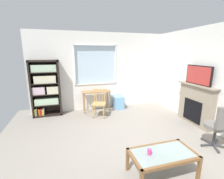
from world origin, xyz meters
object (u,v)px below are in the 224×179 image
(office_chair, at_px, (220,125))
(tv, at_px, (199,75))
(bookshelf, at_px, (46,87))
(desk_under_window, at_px, (96,95))
(plastic_drawer_unit, at_px, (118,102))
(wooden_chair, at_px, (99,103))
(fireplace, at_px, (195,104))
(coffee_table, at_px, (163,156))
(sippy_cup, at_px, (149,152))

(office_chair, bearing_deg, tv, 68.85)
(bookshelf, distance_m, office_chair, 4.89)
(bookshelf, xyz_separation_m, desk_under_window, (1.65, -0.11, -0.35))
(plastic_drawer_unit, distance_m, tv, 2.82)
(bookshelf, bearing_deg, desk_under_window, -3.73)
(bookshelf, xyz_separation_m, office_chair, (3.76, -3.10, -0.40))
(plastic_drawer_unit, xyz_separation_m, tv, (1.71, -1.88, 1.21))
(desk_under_window, relative_size, wooden_chair, 1.09)
(desk_under_window, bearing_deg, bookshelf, 176.27)
(wooden_chair, xyz_separation_m, office_chair, (2.11, -2.48, 0.09))
(plastic_drawer_unit, height_order, fireplace, fireplace)
(fireplace, bearing_deg, bookshelf, 155.33)
(wooden_chair, distance_m, coffee_table, 2.87)
(wooden_chair, height_order, fireplace, fireplace)
(wooden_chair, xyz_separation_m, tv, (2.56, -1.32, 0.99))
(tv, xyz_separation_m, office_chair, (-0.45, -1.16, -0.90))
(bookshelf, xyz_separation_m, wooden_chair, (1.64, -0.62, -0.49))
(plastic_drawer_unit, relative_size, sippy_cup, 5.29)
(bookshelf, relative_size, fireplace, 1.46)
(desk_under_window, distance_m, sippy_cup, 3.33)
(desk_under_window, bearing_deg, office_chair, -54.89)
(desk_under_window, xyz_separation_m, wooden_chair, (-0.00, -0.52, -0.15))
(fireplace, height_order, tv, tv)
(desk_under_window, xyz_separation_m, tv, (2.56, -1.83, 0.84))
(bookshelf, relative_size, coffee_table, 1.69)
(desk_under_window, xyz_separation_m, plastic_drawer_unit, (0.85, 0.05, -0.37))
(bookshelf, bearing_deg, fireplace, -24.67)
(tv, relative_size, sippy_cup, 9.49)
(desk_under_window, relative_size, fireplace, 0.78)
(office_chair, bearing_deg, coffee_table, -167.98)
(desk_under_window, bearing_deg, wooden_chair, -90.49)
(wooden_chair, xyz_separation_m, coffee_table, (0.49, -2.82, -0.10))
(tv, bearing_deg, coffee_table, -143.90)
(tv, distance_m, sippy_cup, 2.91)
(bookshelf, relative_size, wooden_chair, 2.04)
(desk_under_window, height_order, office_chair, office_chair)
(wooden_chair, relative_size, fireplace, 0.71)
(tv, distance_m, coffee_table, 2.78)
(wooden_chair, distance_m, sippy_cup, 2.81)
(office_chair, bearing_deg, sippy_cup, -170.24)
(plastic_drawer_unit, relative_size, office_chair, 0.48)
(desk_under_window, relative_size, tv, 1.15)
(office_chair, relative_size, sippy_cup, 11.11)
(desk_under_window, height_order, plastic_drawer_unit, desk_under_window)
(sippy_cup, bearing_deg, desk_under_window, 94.31)
(office_chair, bearing_deg, fireplace, 68.07)
(coffee_table, bearing_deg, office_chair, 12.02)
(bookshelf, xyz_separation_m, coffee_table, (2.14, -3.45, -0.59))
(wooden_chair, bearing_deg, plastic_drawer_unit, 33.68)
(fireplace, bearing_deg, tv, -180.00)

